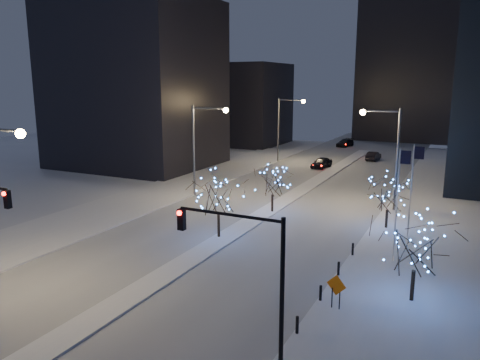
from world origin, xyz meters
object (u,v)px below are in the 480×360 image
Objects in this scene: construction_sign at (336,288)px; holiday_tree_plaza_far at (388,195)px; car_mid at (373,156)px; street_lamp_w_mid at (202,138)px; traffic_signal_east at (249,262)px; holiday_tree_plaza_near at (416,245)px; holiday_tree_median_near at (218,194)px; holiday_tree_median_far at (273,180)px; car_near at (321,163)px; street_lamp_w_far at (285,121)px; car_far at (345,143)px; street_lamp_east at (388,146)px.

holiday_tree_plaza_far is at bearing 104.55° from construction_sign.
car_mid is 0.95× the size of holiday_tree_plaza_far.
traffic_signal_east is (17.88, -26.00, -1.74)m from street_lamp_w_mid.
holiday_tree_plaza_near is at bearing 107.79° from car_mid.
holiday_tree_median_near is 14.34m from construction_sign.
holiday_tree_median_near is at bearing 160.77° from construction_sign.
holiday_tree_plaza_near reaches higher than holiday_tree_median_far.
car_near is at bearing 73.54° from street_lamp_w_mid.
street_lamp_w_mid is 1.95× the size of holiday_tree_plaza_near.
holiday_tree_plaza_far is (-3.62, 13.47, -0.42)m from holiday_tree_plaza_near.
holiday_tree_median_far is at bearing 90.19° from car_mid.
street_lamp_w_far is 49.19m from construction_sign.
holiday_tree_median_near is at bearing 123.37° from traffic_signal_east.
holiday_tree_median_far is (9.44, -2.75, -3.29)m from street_lamp_w_mid.
car_far is (4.16, 22.40, -5.77)m from street_lamp_w_far.
street_lamp_w_far is at bearing -90.90° from car_far.
street_lamp_w_mid reaches higher than construction_sign.
car_far is 53.10m from holiday_tree_plaza_far.
street_lamp_w_mid reaches higher than holiday_tree_plaza_near.
holiday_tree_plaza_near is at bearing 57.54° from traffic_signal_east.
traffic_signal_east reaches higher than car_near.
holiday_tree_plaza_far is (1.19, -6.17, -3.41)m from street_lamp_east.
car_mid is (5.56, 10.35, -0.07)m from car_near.
street_lamp_w_mid is 25.00m from street_lamp_w_far.
street_lamp_east is 47.17m from car_far.
street_lamp_w_far is at bearing 108.78° from holiday_tree_median_far.
holiday_tree_plaza_near reaches higher than holiday_tree_plaza_far.
holiday_tree_plaza_far is at bearing -79.04° from street_lamp_east.
car_far is at bearing 100.59° from traffic_signal_east.
street_lamp_w_mid is 2.19× the size of car_near.
holiday_tree_median_far is 0.93× the size of holiday_tree_plaza_near.
street_lamp_w_far is at bearing 90.00° from street_lamp_w_mid.
street_lamp_w_far is at bearing 38.22° from car_mid.
car_near reaches higher than car_mid.
car_mid is (12.29, 8.13, -5.80)m from street_lamp_w_far.
holiday_tree_median_near is at bearing 162.12° from holiday_tree_plaza_near.
construction_sign is (11.73, -7.90, -2.37)m from holiday_tree_median_near.
traffic_signal_east reaches higher than car_far.
street_lamp_w_mid is 10.37m from holiday_tree_median_far.
traffic_signal_east is 74.78m from car_far.
street_lamp_east is at bearing 8.96° from street_lamp_w_mid.
holiday_tree_median_far is (-9.58, -5.75, -3.24)m from street_lamp_east.
holiday_tree_median_far is 20.04m from construction_sign.
street_lamp_east reaches higher than car_far.
car_mid is 0.90× the size of holiday_tree_median_far.
holiday_tree_median_far is 10.79m from holiday_tree_plaza_far.
construction_sign is at bearing -141.35° from holiday_tree_plaza_near.
car_near is 1.01× the size of holiday_tree_plaza_far.
holiday_tree_plaza_far is (11.78, 8.50, -0.67)m from holiday_tree_median_near.
street_lamp_east is 1.43× the size of traffic_signal_east.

